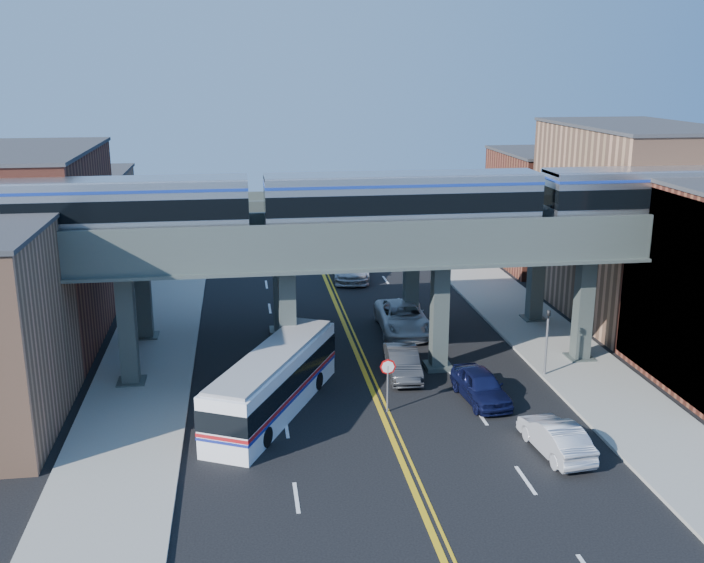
{
  "coord_description": "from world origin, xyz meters",
  "views": [
    {
      "loc": [
        -6.16,
        -30.27,
        15.71
      ],
      "look_at": [
        -0.88,
        6.45,
        5.45
      ],
      "focal_mm": 40.0,
      "sensor_mm": 36.0,
      "label": 1
    }
  ],
  "objects_px": {
    "car_parked_curb": "(556,437)",
    "car_lane_c": "(403,318)",
    "stop_sign": "(388,377)",
    "car_lane_b": "(403,362)",
    "transit_train": "(402,201)",
    "car_lane_a": "(481,386)",
    "transit_bus": "(274,383)",
    "car_lane_d": "(350,266)",
    "traffic_signal": "(547,335)"
  },
  "relations": [
    {
      "from": "traffic_signal",
      "to": "car_lane_a",
      "type": "distance_m",
      "value": 5.08
    },
    {
      "from": "stop_sign",
      "to": "car_lane_b",
      "type": "bearing_deg",
      "value": 69.17
    },
    {
      "from": "stop_sign",
      "to": "car_lane_c",
      "type": "xyz_separation_m",
      "value": [
        3.07,
        11.23,
        -0.89
      ]
    },
    {
      "from": "transit_bus",
      "to": "car_parked_curb",
      "type": "relative_size",
      "value": 2.44
    },
    {
      "from": "car_parked_curb",
      "to": "stop_sign",
      "type": "bearing_deg",
      "value": -44.35
    },
    {
      "from": "stop_sign",
      "to": "car_parked_curb",
      "type": "height_order",
      "value": "stop_sign"
    },
    {
      "from": "traffic_signal",
      "to": "car_lane_d",
      "type": "relative_size",
      "value": 0.64
    },
    {
      "from": "transit_train",
      "to": "stop_sign",
      "type": "height_order",
      "value": "transit_train"
    },
    {
      "from": "transit_train",
      "to": "car_lane_b",
      "type": "relative_size",
      "value": 9.54
    },
    {
      "from": "car_parked_curb",
      "to": "transit_train",
      "type": "bearing_deg",
      "value": -70.77
    },
    {
      "from": "car_lane_a",
      "to": "car_lane_d",
      "type": "xyz_separation_m",
      "value": [
        -3.07,
        23.39,
        0.15
      ]
    },
    {
      "from": "stop_sign",
      "to": "transit_bus",
      "type": "relative_size",
      "value": 0.25
    },
    {
      "from": "traffic_signal",
      "to": "stop_sign",
      "type": "bearing_deg",
      "value": -161.37
    },
    {
      "from": "traffic_signal",
      "to": "car_lane_c",
      "type": "bearing_deg",
      "value": 125.29
    },
    {
      "from": "transit_bus",
      "to": "car_lane_c",
      "type": "distance_m",
      "value": 13.33
    },
    {
      "from": "transit_train",
      "to": "car_lane_b",
      "type": "xyz_separation_m",
      "value": [
        -0.0,
        -0.79,
        -8.36
      ]
    },
    {
      "from": "car_lane_a",
      "to": "stop_sign",
      "type": "bearing_deg",
      "value": -177.9
    },
    {
      "from": "stop_sign",
      "to": "traffic_signal",
      "type": "distance_m",
      "value": 9.41
    },
    {
      "from": "transit_bus",
      "to": "car_lane_a",
      "type": "relative_size",
      "value": 2.37
    },
    {
      "from": "traffic_signal",
      "to": "car_lane_a",
      "type": "height_order",
      "value": "traffic_signal"
    },
    {
      "from": "car_lane_d",
      "to": "car_lane_c",
      "type": "bearing_deg",
      "value": -78.52
    },
    {
      "from": "transit_train",
      "to": "car_parked_curb",
      "type": "distance_m",
      "value": 13.83
    },
    {
      "from": "car_lane_b",
      "to": "transit_bus",
      "type": "bearing_deg",
      "value": -149.99
    },
    {
      "from": "transit_bus",
      "to": "transit_train",
      "type": "bearing_deg",
      "value": -32.95
    },
    {
      "from": "car_lane_b",
      "to": "car_parked_curb",
      "type": "relative_size",
      "value": 1.03
    },
    {
      "from": "car_lane_d",
      "to": "car_parked_curb",
      "type": "height_order",
      "value": "car_lane_d"
    },
    {
      "from": "stop_sign",
      "to": "car_lane_c",
      "type": "bearing_deg",
      "value": 74.71
    },
    {
      "from": "car_lane_b",
      "to": "car_parked_curb",
      "type": "xyz_separation_m",
      "value": [
        4.6,
        -9.21,
        -0.02
      ]
    },
    {
      "from": "transit_bus",
      "to": "car_lane_a",
      "type": "distance_m",
      "value": 9.98
    },
    {
      "from": "car_lane_c",
      "to": "car_lane_d",
      "type": "xyz_separation_m",
      "value": [
        -1.44,
        12.75,
        0.06
      ]
    },
    {
      "from": "transit_bus",
      "to": "car_parked_curb",
      "type": "bearing_deg",
      "value": -91.2
    },
    {
      "from": "transit_bus",
      "to": "car_parked_curb",
      "type": "distance_m",
      "value": 12.88
    },
    {
      "from": "car_parked_curb",
      "to": "car_lane_d",
      "type": "bearing_deg",
      "value": -86.51
    },
    {
      "from": "car_lane_d",
      "to": "stop_sign",
      "type": "bearing_deg",
      "value": -88.85
    },
    {
      "from": "car_parked_curb",
      "to": "car_lane_c",
      "type": "bearing_deg",
      "value": -84.56
    },
    {
      "from": "transit_train",
      "to": "car_lane_a",
      "type": "xyz_separation_m",
      "value": [
        3.1,
        -4.4,
        -8.33
      ]
    },
    {
      "from": "transit_bus",
      "to": "car_lane_c",
      "type": "bearing_deg",
      "value": -12.9
    },
    {
      "from": "car_lane_a",
      "to": "car_parked_curb",
      "type": "height_order",
      "value": "car_lane_a"
    },
    {
      "from": "car_parked_curb",
      "to": "car_lane_b",
      "type": "bearing_deg",
      "value": -68.93
    },
    {
      "from": "transit_bus",
      "to": "car_lane_b",
      "type": "height_order",
      "value": "transit_bus"
    },
    {
      "from": "car_lane_a",
      "to": "car_lane_d",
      "type": "distance_m",
      "value": 23.59
    },
    {
      "from": "stop_sign",
      "to": "car_lane_b",
      "type": "distance_m",
      "value": 4.62
    },
    {
      "from": "transit_train",
      "to": "car_lane_d",
      "type": "relative_size",
      "value": 6.76
    },
    {
      "from": "transit_train",
      "to": "stop_sign",
      "type": "distance_m",
      "value": 9.02
    },
    {
      "from": "transit_train",
      "to": "stop_sign",
      "type": "relative_size",
      "value": 16.35
    },
    {
      "from": "car_lane_b",
      "to": "stop_sign",
      "type": "bearing_deg",
      "value": -107.0
    },
    {
      "from": "car_lane_c",
      "to": "car_parked_curb",
      "type": "distance_m",
      "value": 16.53
    },
    {
      "from": "car_parked_curb",
      "to": "transit_bus",
      "type": "bearing_deg",
      "value": -32.47
    },
    {
      "from": "car_lane_c",
      "to": "stop_sign",
      "type": "bearing_deg",
      "value": -103.18
    },
    {
      "from": "stop_sign",
      "to": "transit_bus",
      "type": "xyz_separation_m",
      "value": [
        -5.26,
        0.84,
        -0.34
      ]
    }
  ]
}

